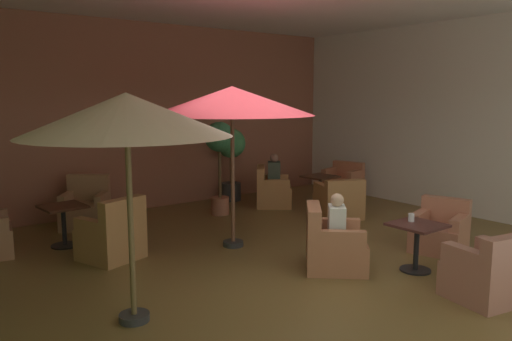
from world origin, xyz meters
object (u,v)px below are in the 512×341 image
object	(u,v)px
armchair_mid_center_north	(112,237)
patio_umbrella_center_beige	(232,101)
cafe_table_front_left	(417,237)
armchair_front_right_south	(343,185)
potted_tree_mid_left	(231,154)
iced_drink_cup	(411,217)
patio_umbrella_tall_red	(127,116)
patron_blue_shirt	(274,172)
armchair_front_left_north	(440,232)
armchair_front_left_east	(332,246)
armchair_mid_center_east	(86,209)
patron_by_window	(337,220)
cafe_table_front_right	(320,184)
cafe_table_mid_center	(63,218)
armchair_front_right_east	(339,202)
potted_tree_left_corner	(220,150)
armchair_front_right_north	(272,192)

from	to	relation	value
armchair_mid_center_north	patio_umbrella_center_beige	size ratio (longest dim) A/B	0.38
cafe_table_front_left	armchair_front_right_south	distance (m)	4.79
potted_tree_mid_left	iced_drink_cup	size ratio (longest dim) A/B	14.74
patio_umbrella_tall_red	patio_umbrella_center_beige	size ratio (longest dim) A/B	0.95
armchair_mid_center_north	patron_blue_shirt	xyz separation A→B (m)	(4.08, 1.33, 0.41)
armchair_front_left_north	iced_drink_cup	size ratio (longest dim) A/B	8.57
armchair_front_left_east	armchair_mid_center_east	distance (m)	4.62
potted_tree_mid_left	iced_drink_cup	bearing A→B (deg)	-96.13
armchair_mid_center_east	patron_by_window	xyz separation A→B (m)	(1.99, -4.22, 0.36)
armchair_front_left_north	iced_drink_cup	distance (m)	1.12
cafe_table_front_left	armchair_mid_center_east	world-z (taller)	armchair_mid_center_east
cafe_table_front_right	cafe_table_mid_center	xyz separation A→B (m)	(-5.22, 0.35, -0.02)
armchair_mid_center_east	patio_umbrella_center_beige	world-z (taller)	patio_umbrella_center_beige
armchair_front_right_east	potted_tree_left_corner	xyz separation A→B (m)	(-1.71, 1.60, 0.99)
armchair_mid_center_north	armchair_mid_center_east	xyz separation A→B (m)	(0.28, 2.00, -0.00)
patio_umbrella_tall_red	iced_drink_cup	bearing A→B (deg)	-11.32
armchair_mid_center_north	potted_tree_left_corner	size ratio (longest dim) A/B	0.51
armchair_front_right_south	potted_tree_mid_left	distance (m)	2.67
patio_umbrella_tall_red	patio_umbrella_center_beige	distance (m)	2.79
armchair_front_left_east	armchair_front_right_north	distance (m)	3.98
potted_tree_mid_left	patron_by_window	world-z (taller)	potted_tree_mid_left
armchair_front_right_south	patio_umbrella_center_beige	bearing A→B (deg)	-159.90
armchair_front_right_north	potted_tree_left_corner	distance (m)	1.63
armchair_front_right_south	armchair_mid_center_north	size ratio (longest dim) A/B	0.97
armchair_mid_center_north	patio_umbrella_center_beige	bearing A→B (deg)	-16.56
armchair_front_right_east	potted_tree_left_corner	size ratio (longest dim) A/B	0.56
armchair_front_right_east	armchair_front_right_south	size ratio (longest dim) A/B	1.14
armchair_front_left_east	armchair_front_right_north	world-z (taller)	armchair_front_left_east
potted_tree_left_corner	armchair_front_right_south	bearing A→B (deg)	-7.35
armchair_front_left_north	armchair_front_left_east	bearing A→B (deg)	167.67
cafe_table_front_left	patio_umbrella_tall_red	distance (m)	4.11
armchair_front_left_north	potted_tree_left_corner	world-z (taller)	potted_tree_left_corner
armchair_front_left_north	cafe_table_front_right	xyz separation A→B (m)	(0.71, 3.33, 0.19)
armchair_mid_center_north	patron_blue_shirt	distance (m)	4.31
armchair_mid_center_north	potted_tree_left_corner	xyz separation A→B (m)	(2.74, 1.38, 0.96)
patio_umbrella_tall_red	potted_tree_mid_left	distance (m)	6.22
armchair_front_right_east	patio_umbrella_center_beige	world-z (taller)	patio_umbrella_center_beige
cafe_table_front_left	patio_umbrella_center_beige	bearing A→B (deg)	118.90
potted_tree_left_corner	potted_tree_mid_left	bearing A→B (deg)	46.26
armchair_front_left_east	armchair_mid_center_north	size ratio (longest dim) A/B	1.17
armchair_front_left_east	potted_tree_mid_left	world-z (taller)	potted_tree_mid_left
armchair_front_right_north	patron_blue_shirt	bearing A→B (deg)	-37.90
patio_umbrella_center_beige	patron_by_window	size ratio (longest dim) A/B	3.92
armchair_mid_center_east	patio_umbrella_tall_red	distance (m)	4.53
armchair_mid_center_north	iced_drink_cup	xyz separation A→B (m)	(3.12, -2.80, 0.38)
armchair_front_left_north	cafe_table_mid_center	size ratio (longest dim) A/B	1.39
cafe_table_front_left	patio_umbrella_center_beige	world-z (taller)	patio_umbrella_center_beige
cafe_table_front_left	iced_drink_cup	bearing A→B (deg)	73.36
potted_tree_mid_left	armchair_mid_center_east	bearing A→B (deg)	-174.01
patio_umbrella_center_beige	patron_blue_shirt	size ratio (longest dim) A/B	3.69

